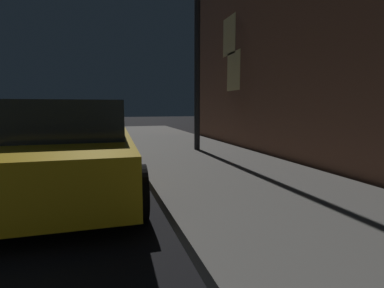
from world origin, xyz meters
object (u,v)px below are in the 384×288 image
object	(u,v)px
car_yellow_cab	(72,149)
street_lamp	(197,6)
car_white	(90,124)
car_green	(96,115)
car_blue	(94,118)

from	to	relation	value
car_yellow_cab	street_lamp	xyz separation A→B (m)	(2.99, 2.90, 3.31)
car_white	car_green	world-z (taller)	same
car_yellow_cab	car_green	size ratio (longest dim) A/B	0.90
car_blue	street_lamp	bearing A→B (deg)	-72.77
car_yellow_cab	car_white	xyz separation A→B (m)	(-0.00, 6.84, 0.00)
car_blue	car_yellow_cab	bearing A→B (deg)	-89.99
car_yellow_cab	car_blue	world-z (taller)	same
car_yellow_cab	street_lamp	bearing A→B (deg)	44.07
car_white	car_blue	world-z (taller)	same
car_yellow_cab	car_blue	xyz separation A→B (m)	(-0.00, 12.55, 0.00)
car_yellow_cab	car_green	world-z (taller)	same
car_white	street_lamp	distance (m)	5.95
car_green	street_lamp	xyz separation A→B (m)	(2.99, -16.55, 3.30)
car_blue	car_green	bearing A→B (deg)	90.00
street_lamp	car_green	bearing A→B (deg)	100.25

